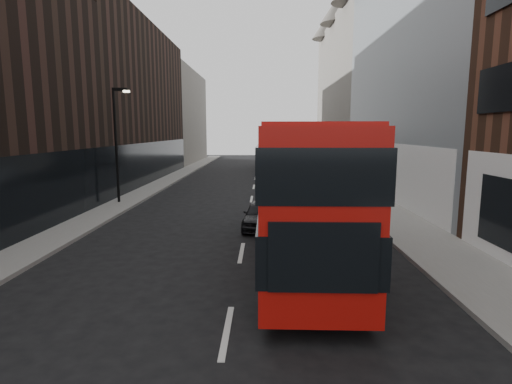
# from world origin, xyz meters

# --- Properties ---
(sidewalk_right) EXTENTS (3.00, 80.00, 0.15)m
(sidewalk_right) POSITION_xyz_m (7.50, 25.00, 0.07)
(sidewalk_right) COLOR slate
(sidewalk_right) RESTS_ON ground
(sidewalk_left) EXTENTS (2.00, 80.00, 0.15)m
(sidewalk_left) POSITION_xyz_m (-8.00, 25.00, 0.07)
(sidewalk_left) COLOR slate
(sidewalk_left) RESTS_ON ground
(building_modern_block) EXTENTS (5.03, 22.00, 20.00)m
(building_modern_block) POSITION_xyz_m (11.47, 21.00, 9.90)
(building_modern_block) COLOR #9AA0A4
(building_modern_block) RESTS_ON ground
(building_victorian) EXTENTS (6.50, 24.00, 21.00)m
(building_victorian) POSITION_xyz_m (11.38, 44.00, 9.66)
(building_victorian) COLOR slate
(building_victorian) RESTS_ON ground
(building_left_mid) EXTENTS (5.00, 24.00, 14.00)m
(building_left_mid) POSITION_xyz_m (-11.50, 30.00, 7.00)
(building_left_mid) COLOR black
(building_left_mid) RESTS_ON ground
(building_left_far) EXTENTS (5.00, 20.00, 13.00)m
(building_left_far) POSITION_xyz_m (-11.50, 52.00, 6.50)
(building_left_far) COLOR slate
(building_left_far) RESTS_ON ground
(street_lamp) EXTENTS (1.06, 0.22, 7.00)m
(street_lamp) POSITION_xyz_m (-8.22, 18.00, 4.18)
(street_lamp) COLOR black
(street_lamp) RESTS_ON sidewalk_left
(red_bus) EXTENTS (2.90, 11.83, 4.76)m
(red_bus) POSITION_xyz_m (2.12, 7.13, 2.64)
(red_bus) COLOR #AA0E0A
(red_bus) RESTS_ON ground
(grey_bus) EXTENTS (3.83, 12.43, 3.95)m
(grey_bus) POSITION_xyz_m (2.38, 41.94, 2.12)
(grey_bus) COLOR black
(grey_bus) RESTS_ON ground
(car_a) EXTENTS (1.84, 3.88, 1.28)m
(car_a) POSITION_xyz_m (0.69, 12.00, 0.64)
(car_a) COLOR black
(car_a) RESTS_ON ground
(car_b) EXTENTS (2.15, 4.71, 1.50)m
(car_b) POSITION_xyz_m (2.12, 24.86, 0.75)
(car_b) COLOR gray
(car_b) RESTS_ON ground
(car_c) EXTENTS (2.73, 5.41, 1.51)m
(car_c) POSITION_xyz_m (1.31, 31.14, 0.75)
(car_c) COLOR black
(car_c) RESTS_ON ground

